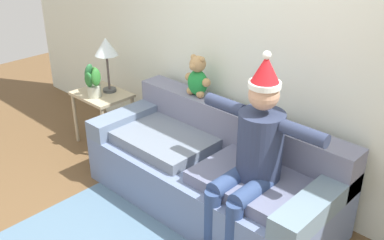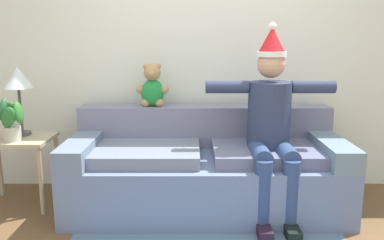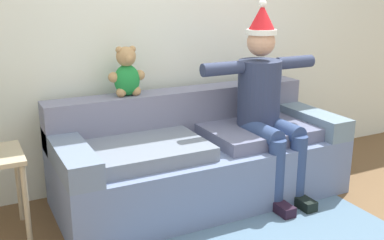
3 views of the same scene
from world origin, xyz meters
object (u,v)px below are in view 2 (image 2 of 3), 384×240
at_px(couch, 204,169).
at_px(side_table, 15,149).
at_px(teddy_bear, 151,87).
at_px(table_lamp, 16,81).
at_px(person_seated, 269,121).
at_px(potted_plant, 9,120).

xyz_separation_m(couch, side_table, (-1.58, 0.02, 0.17)).
bearing_deg(side_table, teddy_bear, 14.12).
distance_m(teddy_bear, table_lamp, 1.12).
height_order(couch, person_seated, person_seated).
relative_size(couch, person_seated, 1.46).
bearing_deg(table_lamp, potted_plant, -89.15).
relative_size(person_seated, teddy_bear, 3.99).
height_order(teddy_bear, potted_plant, teddy_bear).
xyz_separation_m(side_table, potted_plant, (0.02, -0.11, 0.27)).
bearing_deg(table_lamp, teddy_bear, 9.86).
distance_m(teddy_bear, potted_plant, 1.18).
height_order(teddy_bear, table_lamp, teddy_bear).
bearing_deg(potted_plant, couch, 3.29).
height_order(table_lamp, potted_plant, table_lamp).
bearing_deg(teddy_bear, side_table, -165.88).
height_order(side_table, potted_plant, potted_plant).
bearing_deg(couch, side_table, 179.44).
distance_m(person_seated, teddy_bear, 1.09).
xyz_separation_m(teddy_bear, potted_plant, (-1.09, -0.39, -0.22)).
bearing_deg(person_seated, teddy_bear, 154.63).
xyz_separation_m(person_seated, side_table, (-2.09, 0.18, -0.28)).
distance_m(person_seated, potted_plant, 2.06).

